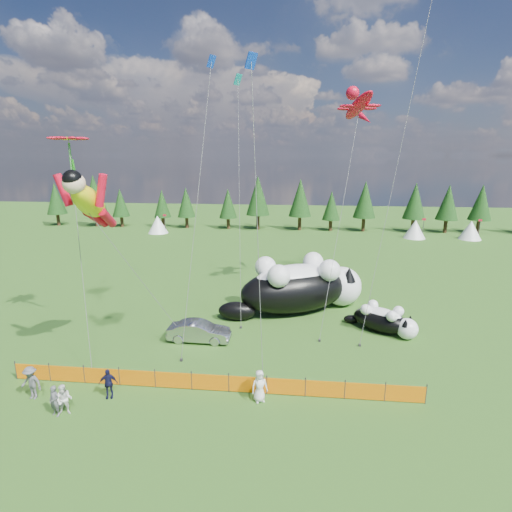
{
  "coord_description": "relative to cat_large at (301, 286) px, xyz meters",
  "views": [
    {
      "loc": [
        4.39,
        -21.44,
        12.12
      ],
      "look_at": [
        1.7,
        4.0,
        5.68
      ],
      "focal_mm": 28.0,
      "sensor_mm": 36.0,
      "label": 1
    }
  ],
  "objects": [
    {
      "name": "diamond_kite_d",
      "position": [
        -5.15,
        1.48,
        14.88
      ],
      "size": [
        1.34,
        6.27,
        18.84
      ],
      "color": "#0C8B90",
      "rests_on": "ground"
    },
    {
      "name": "festival_tents",
      "position": [
        6.19,
        31.07,
        -0.69
      ],
      "size": [
        50.0,
        3.2,
        2.8
      ],
      "primitive_type": null,
      "color": "white",
      "rests_on": "ground"
    },
    {
      "name": "safety_fence",
      "position": [
        -4.81,
        -11.93,
        -1.59
      ],
      "size": [
        22.06,
        0.06,
        1.1
      ],
      "color": "#262626",
      "rests_on": "ground"
    },
    {
      "name": "diamond_kite_c",
      "position": [
        -2.61,
        -11.35,
        13.16
      ],
      "size": [
        1.16,
        1.41,
        16.91
      ],
      "color": "#0D3BCC",
      "rests_on": "ground"
    },
    {
      "name": "spectator_c",
      "position": [
        -9.87,
        -13.06,
        -1.29
      ],
      "size": [
        1.03,
        0.7,
        1.6
      ],
      "primitive_type": "imported",
      "rotation": [
        0.0,
        0.0,
        0.25
      ],
      "color": "#121333",
      "rests_on": "ground"
    },
    {
      "name": "gecko_kite",
      "position": [
        4.0,
        2.75,
        13.75
      ],
      "size": [
        5.21,
        11.79,
        18.09
      ],
      "color": "red",
      "rests_on": "ground"
    },
    {
      "name": "diamond_kite_a",
      "position": [
        -6.17,
        -3.63,
        14.93
      ],
      "size": [
        1.52,
        6.28,
        19.0
      ],
      "color": "#0D3BCC",
      "rests_on": "ground"
    },
    {
      "name": "cat_large",
      "position": [
        0.0,
        0.0,
        0.0
      ],
      "size": [
        11.38,
        7.87,
        4.4
      ],
      "rotation": [
        0.0,
        0.0,
        0.46
      ],
      "color": "black",
      "rests_on": "ground"
    },
    {
      "name": "spectator_d",
      "position": [
        -13.73,
        -13.56,
        -1.2
      ],
      "size": [
        1.22,
        0.73,
        1.78
      ],
      "primitive_type": "imported",
      "rotation": [
        0.0,
        0.0,
        -0.13
      ],
      "color": "#515256",
      "rests_on": "ground"
    },
    {
      "name": "spectator_b",
      "position": [
        -11.34,
        -14.59,
        -1.31
      ],
      "size": [
        0.84,
        0.6,
        1.55
      ],
      "primitive_type": "imported",
      "rotation": [
        0.0,
        0.0,
        0.23
      ],
      "color": "silver",
      "rests_on": "ground"
    },
    {
      "name": "car",
      "position": [
        -6.81,
        -6.22,
        -1.4
      ],
      "size": [
        4.21,
        1.52,
        1.38
      ],
      "primitive_type": "imported",
      "rotation": [
        0.0,
        0.0,
        1.56
      ],
      "color": "#ACABB0",
      "rests_on": "ground"
    },
    {
      "name": "flower_kite",
      "position": [
        -14.42,
        -6.48,
        10.88
      ],
      "size": [
        4.06,
        6.1,
        14.05
      ],
      "color": "red",
      "rests_on": "ground"
    },
    {
      "name": "ground",
      "position": [
        -4.81,
        -8.93,
        -2.09
      ],
      "size": [
        160.0,
        160.0,
        0.0
      ],
      "primitive_type": "plane",
      "color": "#143B0A",
      "rests_on": "ground"
    },
    {
      "name": "spectator_a",
      "position": [
        -11.74,
        -14.74,
        -1.31
      ],
      "size": [
        0.65,
        0.51,
        1.55
      ],
      "primitive_type": "imported",
      "rotation": [
        0.0,
        0.0,
        -0.28
      ],
      "color": "#515256",
      "rests_on": "ground"
    },
    {
      "name": "cat_small",
      "position": [
        5.8,
        -3.46,
        -1.16
      ],
      "size": [
        4.77,
        3.85,
        1.96
      ],
      "rotation": [
        0.0,
        0.0,
        -0.6
      ],
      "color": "black",
      "rests_on": "ground"
    },
    {
      "name": "superhero_kite",
      "position": [
        -11.45,
        -10.23,
        7.66
      ],
      "size": [
        5.85,
        6.93,
        12.41
      ],
      "color": "yellow",
      "rests_on": "ground"
    },
    {
      "name": "tree_line",
      "position": [
        -4.81,
        36.07,
        1.91
      ],
      "size": [
        90.0,
        4.0,
        8.0
      ],
      "primitive_type": null,
      "color": "black",
      "rests_on": "ground"
    },
    {
      "name": "spectator_e",
      "position": [
        -2.13,
        -12.55,
        -1.24
      ],
      "size": [
        0.97,
        0.83,
        1.69
      ],
      "primitive_type": "imported",
      "rotation": [
        0.0,
        0.0,
        0.42
      ],
      "color": "silver",
      "rests_on": "ground"
    }
  ]
}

